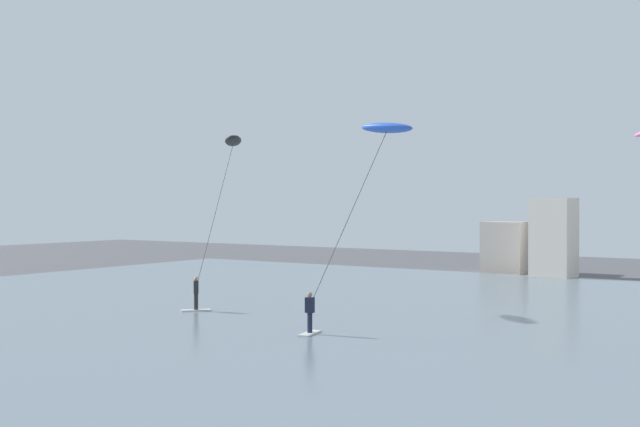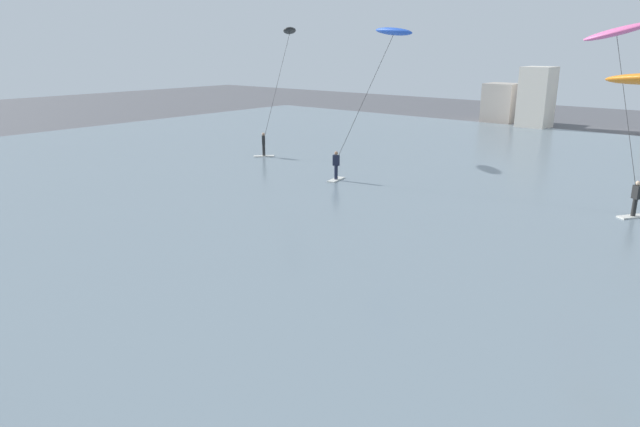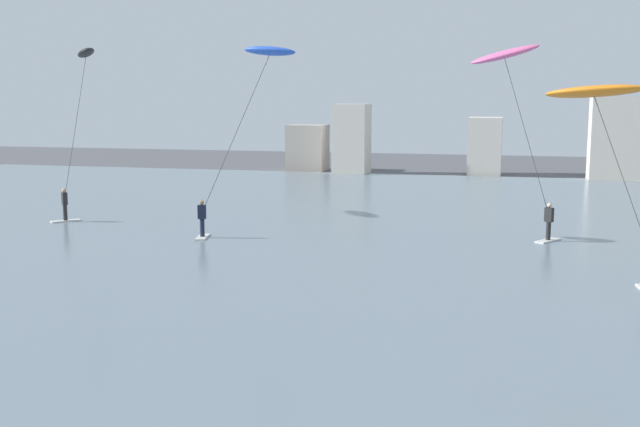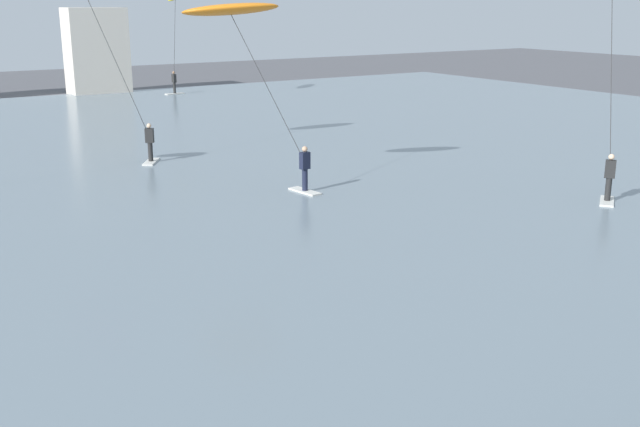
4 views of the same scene
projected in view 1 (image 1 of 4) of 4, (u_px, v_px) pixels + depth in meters
name	position (u px, v px, depth m)	size (l,w,h in m)	color
water_bay	(602.00, 349.00, 27.65)	(84.00, 52.00, 0.10)	slate
kitesurfer_blue	(374.00, 158.00, 29.83)	(4.42, 2.44, 8.35)	silver
kitesurfer_black	(228.00, 161.00, 39.42)	(2.24, 5.14, 8.71)	silver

